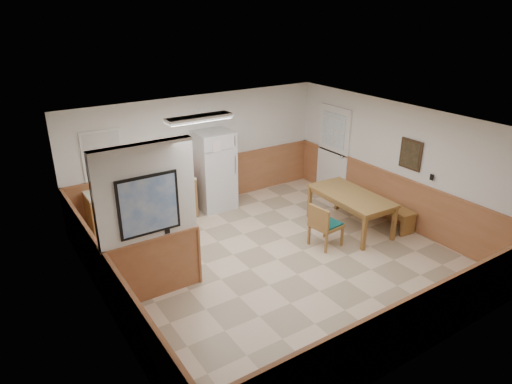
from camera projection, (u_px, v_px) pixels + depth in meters
ground at (277, 259)px, 8.27m from camera, size 6.00×6.00×0.00m
ceiling at (280, 125)px, 7.30m from camera, size 6.00×6.00×0.02m
back_wall at (200, 151)px, 10.10m from camera, size 6.00×0.02×2.50m
right_wall at (398, 164)px, 9.30m from camera, size 0.02×6.00×2.50m
left_wall at (102, 243)px, 6.27m from camera, size 0.02×6.00×2.50m
wainscot_back at (202, 183)px, 10.37m from camera, size 6.00×0.04×1.00m
wainscot_right at (393, 198)px, 9.58m from camera, size 0.04×6.00×1.00m
wainscot_left at (110, 288)px, 6.57m from camera, size 0.04×6.00×1.00m
partition_wall at (149, 225)px, 6.81m from camera, size 1.50×0.20×2.50m
kitchen_counter at (156, 201)px, 9.55m from camera, size 2.20×0.61×1.00m
exterior_door at (333, 150)px, 10.82m from camera, size 0.07×1.02×2.15m
kitchen_window at (103, 155)px, 8.91m from camera, size 0.80×0.04×1.00m
wall_painting at (411, 154)px, 8.93m from camera, size 0.04×0.50×0.60m
fluorescent_fixture at (199, 118)px, 7.92m from camera, size 1.20×0.30×0.09m
refrigerator at (215, 170)px, 10.04m from camera, size 0.80×0.73×1.76m
dining_table at (351, 198)px, 9.17m from camera, size 0.97×1.82×0.75m
dining_bench at (382, 205)px, 9.65m from camera, size 0.51×1.68×0.45m
dining_chair at (323, 223)px, 8.52m from camera, size 0.75×0.55×0.85m
fire_extinguisher at (184, 165)px, 9.67m from camera, size 0.14×0.14×0.49m
soap_bottle at (106, 187)px, 8.84m from camera, size 0.08×0.08×0.20m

